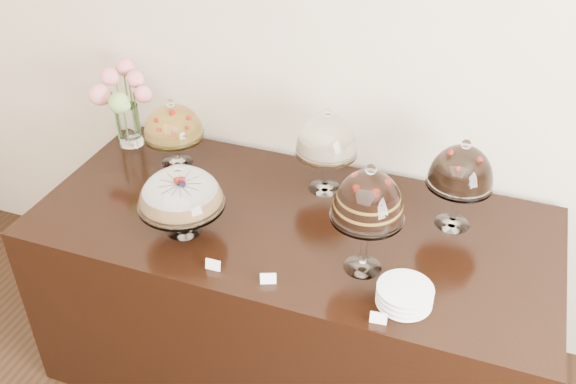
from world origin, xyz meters
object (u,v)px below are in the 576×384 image
(display_counter, at_px, (292,298))
(cake_stand_fruit_tart, at_px, (173,124))
(cake_stand_sugar_sponge, at_px, (180,192))
(cake_stand_cheesecake, at_px, (327,138))
(cake_stand_dark_choco, at_px, (462,170))
(cake_stand_choco_layer, at_px, (368,200))
(plate_stack, at_px, (405,295))
(flower_vase, at_px, (123,101))

(display_counter, height_order, cake_stand_fruit_tart, cake_stand_fruit_tart)
(cake_stand_sugar_sponge, height_order, cake_stand_cheesecake, cake_stand_cheesecake)
(display_counter, bearing_deg, cake_stand_dark_choco, 18.53)
(cake_stand_choco_layer, distance_m, cake_stand_dark_choco, 0.49)
(display_counter, xyz_separation_m, plate_stack, (0.54, -0.32, 0.49))
(flower_vase, bearing_deg, cake_stand_dark_choco, -3.58)
(flower_vase, bearing_deg, plate_stack, -22.67)
(display_counter, height_order, cake_stand_dark_choco, cake_stand_dark_choco)
(cake_stand_dark_choco, bearing_deg, cake_stand_fruit_tart, 178.44)
(cake_stand_cheesecake, bearing_deg, cake_stand_choco_layer, -57.40)
(cake_stand_cheesecake, bearing_deg, cake_stand_sugar_sponge, -132.34)
(cake_stand_fruit_tart, relative_size, plate_stack, 1.70)
(display_counter, distance_m, cake_stand_sugar_sponge, 0.79)
(flower_vase, height_order, plate_stack, flower_vase)
(display_counter, height_order, plate_stack, plate_stack)
(cake_stand_choco_layer, xyz_separation_m, flower_vase, (-1.34, 0.50, -0.07))
(cake_stand_sugar_sponge, bearing_deg, cake_stand_cheesecake, 47.66)
(display_counter, relative_size, cake_stand_cheesecake, 5.43)
(cake_stand_dark_choco, bearing_deg, display_counter, -161.47)
(cake_stand_cheesecake, height_order, plate_stack, cake_stand_cheesecake)
(plate_stack, bearing_deg, cake_stand_choco_layer, 143.69)
(cake_stand_choco_layer, relative_size, cake_stand_dark_choco, 1.15)
(cake_stand_sugar_sponge, height_order, cake_stand_fruit_tart, cake_stand_fruit_tart)
(cake_stand_cheesecake, relative_size, flower_vase, 0.98)
(cake_stand_dark_choco, bearing_deg, plate_stack, -100.00)
(display_counter, bearing_deg, flower_vase, 162.23)
(display_counter, relative_size, cake_stand_fruit_tart, 6.55)
(cake_stand_cheesecake, distance_m, plate_stack, 0.81)
(cake_stand_choco_layer, distance_m, plate_stack, 0.37)
(cake_stand_sugar_sponge, distance_m, plate_stack, 0.96)
(cake_stand_cheesecake, relative_size, plate_stack, 2.05)
(cake_stand_choco_layer, relative_size, cake_stand_cheesecake, 1.15)
(cake_stand_choco_layer, distance_m, cake_stand_fruit_tart, 1.13)
(cake_stand_cheesecake, xyz_separation_m, flower_vase, (-1.04, 0.03, -0.02))
(cake_stand_dark_choco, height_order, plate_stack, cake_stand_dark_choco)
(display_counter, height_order, cake_stand_choco_layer, cake_stand_choco_layer)
(display_counter, relative_size, cake_stand_dark_choco, 5.42)
(cake_stand_cheesecake, bearing_deg, flower_vase, 178.23)
(cake_stand_sugar_sponge, distance_m, cake_stand_fruit_tart, 0.54)
(cake_stand_fruit_tart, height_order, plate_stack, cake_stand_fruit_tart)
(cake_stand_cheesecake, xyz_separation_m, cake_stand_fruit_tart, (-0.74, -0.03, -0.05))
(cake_stand_dark_choco, xyz_separation_m, flower_vase, (-1.63, 0.10, -0.02))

